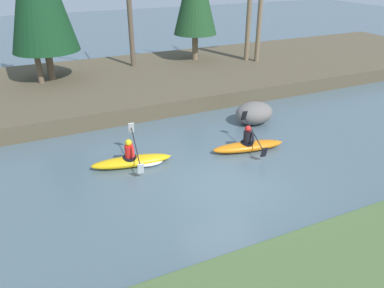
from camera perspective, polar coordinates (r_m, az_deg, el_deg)
ground_plane at (r=11.85m, az=5.33°, el=-6.30°), size 90.00×90.00×0.00m
riverbank_far at (r=20.80m, az=-9.45°, el=9.27°), size 44.00×9.54×0.72m
bare_tree_upstream at (r=20.14m, az=-23.21°, el=16.08°), size 3.22×3.18×5.81m
bare_tree_mid_upstream at (r=22.20m, az=-9.43°, el=19.03°), size 3.42×3.38×6.20m
bare_tree_mid_downstream at (r=23.57m, az=8.69°, el=19.67°), size 3.50×3.46×6.35m
bare_tree_downstream at (r=23.34m, az=10.43°, el=20.79°), size 4.09×4.04×7.47m
kayaker_lead at (r=13.92m, az=8.64°, el=-0.16°), size 2.80×2.07×1.20m
kayaker_middle at (r=12.94m, az=-8.70°, el=-2.45°), size 2.80×2.07×1.20m
boulder_midstream at (r=16.21m, az=9.47°, el=4.67°), size 1.66×1.30×0.94m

